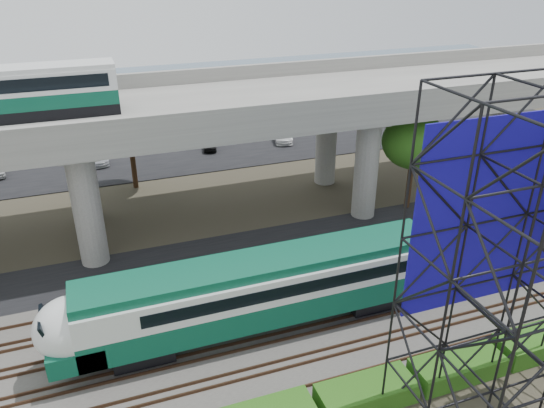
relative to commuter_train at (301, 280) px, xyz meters
name	(u,v)px	position (x,y,z in m)	size (l,w,h in m)	color
ground	(308,347)	(-0.35, -2.00, -2.88)	(140.00, 140.00, 0.00)	#474233
ballast_bed	(294,323)	(-0.35, 0.00, -2.78)	(90.00, 12.00, 0.20)	slate
service_road	(248,250)	(-0.35, 8.50, -2.84)	(90.00, 5.00, 0.08)	black
parking_lot	(182,143)	(-0.35, 32.00, -2.84)	(90.00, 18.00, 0.08)	black
harbor_water	(151,94)	(-0.35, 54.00, -2.87)	(140.00, 40.00, 0.03)	#435B6E
rail_tracks	(294,320)	(-0.35, 0.00, -2.60)	(90.00, 9.52, 0.16)	#472D1E
commuter_train	(301,280)	(0.00, 0.00, 0.00)	(29.30, 3.06, 4.30)	black
overpass	(210,115)	(-1.30, 14.00, 5.33)	(80.00, 12.00, 12.40)	#9E9B93
hedge_strip	(366,393)	(0.65, -6.30, -2.32)	(34.60, 1.80, 1.20)	#254E11
trees	(160,155)	(-5.02, 14.17, 2.69)	(40.94, 16.94, 7.69)	#382314
parked_cars	(191,137)	(0.67, 31.70, -2.18)	(37.42, 9.79, 1.30)	silver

